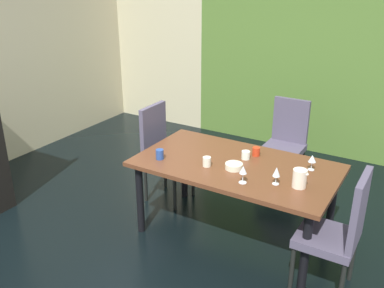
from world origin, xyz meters
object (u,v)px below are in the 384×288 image
chair_left_far (162,150)px  cup_north (256,152)px  dining_table (236,172)px  chair_head_far (286,139)px  chair_right_near (340,229)px  wine_glass_near_shelf (312,159)px  cup_west (246,155)px  cup_right (160,154)px  cup_left (207,162)px  wine_glass_east (276,172)px  wine_glass_corner (243,171)px  pitcher_front (300,178)px  serving_bowl_center (234,166)px

chair_left_far → cup_north: chair_left_far is taller
dining_table → cup_north: 0.30m
chair_head_far → cup_north: (0.05, -1.05, 0.24)m
chair_right_near → cup_north: (-0.93, 0.55, 0.23)m
wine_glass_near_shelf → cup_west: (-0.59, -0.08, -0.07)m
cup_right → cup_left: 0.46m
chair_head_far → wine_glass_east: 1.59m
cup_north → wine_glass_corner: bearing=-77.8°
pitcher_front → dining_table: bearing=167.3°
cup_west → cup_left: bearing=-126.0°
dining_table → wine_glass_east: (0.45, -0.19, 0.19)m
chair_left_far → serving_bowl_center: size_ratio=6.74×
wine_glass_near_shelf → serving_bowl_center: wine_glass_near_shelf is taller
pitcher_front → wine_glass_near_shelf: bearing=91.2°
chair_head_far → cup_west: (0.00, -1.17, 0.24)m
chair_left_far → serving_bowl_center: (1.04, -0.39, 0.21)m
wine_glass_east → cup_left: wine_glass_east is taller
dining_table → wine_glass_east: bearing=-23.0°
serving_bowl_center → cup_right: 0.70m
chair_head_far → chair_right_near: (0.98, -1.59, 0.01)m
chair_left_far → cup_right: 0.70m
cup_north → cup_west: (-0.05, -0.12, -0.00)m
chair_right_near → wine_glass_corner: bearing=91.7°
wine_glass_east → cup_right: wine_glass_east is taller
chair_left_far → cup_north: bearing=88.8°
cup_right → cup_north: bearing=35.9°
dining_table → chair_left_far: 1.06m
chair_right_near → wine_glass_corner: 0.86m
wine_glass_corner → cup_north: wine_glass_corner is taller
serving_bowl_center → cup_north: 0.37m
chair_head_far → pitcher_front: size_ratio=6.51×
serving_bowl_center → cup_left: size_ratio=1.81×
chair_head_far → cup_west: 1.19m
wine_glass_near_shelf → cup_north: 0.54m
chair_right_near → chair_left_far: 2.10m
dining_table → pitcher_front: (0.63, -0.14, 0.16)m
chair_right_near → serving_bowl_center: 1.02m
chair_right_near → cup_west: chair_right_near is taller
cup_left → cup_north: size_ratio=1.06×
chair_right_near → cup_right: 1.68m
chair_left_far → cup_west: (1.04, -0.14, 0.23)m
dining_table → serving_bowl_center: bearing=-74.8°
serving_bowl_center → pitcher_front: pitcher_front is taller
chair_head_far → wine_glass_near_shelf: size_ratio=7.22×
serving_bowl_center → cup_right: cup_right is taller
wine_glass_east → cup_north: 0.59m
chair_left_far → serving_bowl_center: 1.13m
chair_head_far → serving_bowl_center: 1.43m
chair_head_far → chair_right_near: size_ratio=0.97×
dining_table → wine_glass_near_shelf: wine_glass_near_shelf is taller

